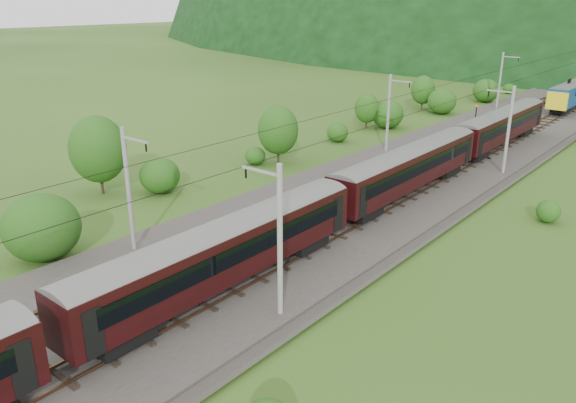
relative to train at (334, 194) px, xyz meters
The scene contains 14 objects.
ground 10.82m from the train, 103.43° to the right, with size 600.00×600.00×0.00m, color #2C4917.
railbed 3.90m from the train, behind, with size 14.00×220.00×0.30m, color #38332D.
track_left 5.58m from the train, behind, with size 2.40×220.00×0.27m.
track_right 2.85m from the train, 90.00° to the right, with size 2.40×220.00×0.27m.
catenary_left 23.58m from the train, 111.22° to the left, with size 2.54×192.28×8.00m.
catenary_right 22.30m from the train, 80.38° to the left, with size 2.54×192.28×8.00m.
overhead_wires 4.56m from the train, behind, with size 4.83×198.00×0.03m.
mountain_ridge 314.74m from the train, 112.89° to the left, with size 336.00×280.00×132.00m, color black.
train is the anchor object (origin of this frame).
hazard_post_near 56.81m from the train, 93.06° to the left, with size 0.16×0.16×1.53m, color red.
hazard_post_far 51.34m from the train, 92.01° to the left, with size 0.17×0.17×1.62m, color red.
signal 42.78m from the train, 99.53° to the left, with size 0.25×0.25×2.25m.
vegetation_left 16.18m from the train, behind, with size 13.33×142.42×6.85m.
vegetation_right 9.88m from the train, ahead, with size 4.08×91.70×2.98m.
Camera 1 is at (22.56, -19.19, 15.59)m, focal length 35.00 mm.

